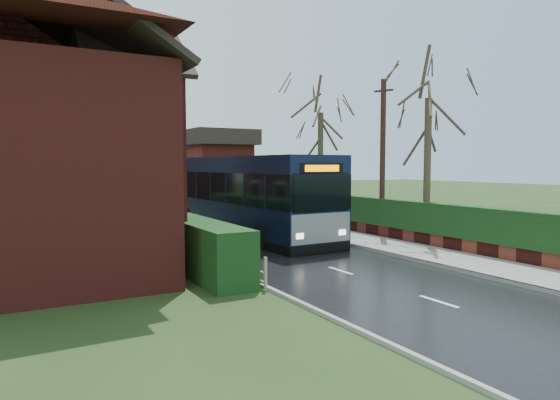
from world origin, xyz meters
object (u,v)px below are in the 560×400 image
car_green (188,234)px  telegraph_pole (383,158)px  car_silver (168,226)px  brick_house (13,133)px  bus (246,197)px  bus_stop_sign (297,196)px

car_green → telegraph_pole: size_ratio=0.64×
car_silver → brick_house: bearing=-152.3°
bus → car_green: bearing=-146.6°
bus → brick_house: bearing=-171.4°
car_green → telegraph_pole: telegraph_pole is taller
bus → car_green: bus is taller
car_green → brick_house: bearing=179.0°
bus → car_silver: 3.81m
car_silver → bus_stop_sign: 6.19m
brick_house → car_silver: 7.35m
brick_house → bus: (9.54, 1.88, -2.55)m
brick_house → car_silver: size_ratio=3.92×
car_silver → car_green: car_green is taller
bus_stop_sign → car_green: bearing=-160.7°
car_silver → bus_stop_sign: bearing=-1.8°
car_green → bus_stop_sign: bus_stop_sign is taller
bus → bus_stop_sign: bus is taller
car_silver → telegraph_pole: (8.60, -4.10, 2.96)m
bus → car_silver: (-3.60, 0.32, -1.19)m
brick_house → bus_stop_sign: brick_house is taller
car_green → telegraph_pole: (8.70, -1.10, 2.93)m
telegraph_pole → car_green: bearing=149.7°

